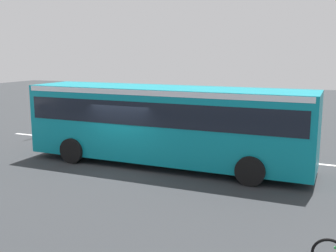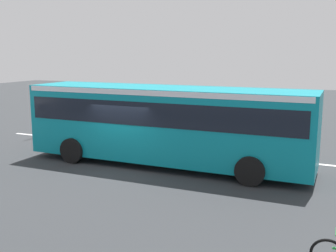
# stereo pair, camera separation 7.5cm
# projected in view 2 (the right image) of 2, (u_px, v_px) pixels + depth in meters

# --- Properties ---
(ground) EXTENTS (80.00, 80.00, 0.00)m
(ground) POSITION_uv_depth(u_px,v_px,m) (125.00, 167.00, 16.11)
(ground) COLOR #2D3033
(city_bus) EXTENTS (11.54, 2.85, 3.15)m
(city_bus) POSITION_uv_depth(u_px,v_px,m) (166.00, 119.00, 16.06)
(city_bus) COLOR #0C8493
(city_bus) RESTS_ON ground
(traffic_sign) EXTENTS (0.08, 0.60, 2.80)m
(traffic_sign) POSITION_uv_depth(u_px,v_px,m) (42.00, 102.00, 21.71)
(traffic_sign) COLOR slate
(traffic_sign) RESTS_ON ground
(lane_dash_left) EXTENTS (2.00, 0.20, 0.01)m
(lane_dash_left) POSITION_uv_depth(u_px,v_px,m) (244.00, 157.00, 17.67)
(lane_dash_left) COLOR silver
(lane_dash_left) RESTS_ON ground
(lane_dash_centre) EXTENTS (2.00, 0.20, 0.01)m
(lane_dash_centre) POSITION_uv_depth(u_px,v_px,m) (161.00, 148.00, 19.25)
(lane_dash_centre) COLOR silver
(lane_dash_centre) RESTS_ON ground
(lane_dash_right) EXTENTS (2.00, 0.20, 0.01)m
(lane_dash_right) POSITION_uv_depth(u_px,v_px,m) (91.00, 141.00, 20.82)
(lane_dash_right) COLOR silver
(lane_dash_right) RESTS_ON ground
(lane_dash_rightmost) EXTENTS (2.00, 0.20, 0.01)m
(lane_dash_rightmost) POSITION_uv_depth(u_px,v_px,m) (31.00, 135.00, 22.40)
(lane_dash_rightmost) COLOR silver
(lane_dash_rightmost) RESTS_ON ground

